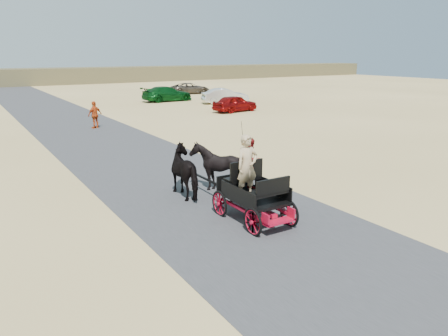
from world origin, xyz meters
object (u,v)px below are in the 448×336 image
car_b (225,96)px  car_c (167,94)px  carriage (253,208)px  horse_right (216,167)px  car_d (190,88)px  car_a (235,103)px  horse_left (188,171)px  pedestrian (95,115)px

car_b → car_c: car_c is taller
carriage → car_b: size_ratio=0.55×
car_b → car_c: 6.05m
horse_right → car_d: horse_right is taller
car_a → horse_left: bearing=133.7°
horse_left → car_d: bearing=-117.5°
carriage → pedestrian: bearing=88.1°
horse_right → carriage: bearing=79.6°
car_a → car_b: 5.95m
carriage → pedestrian: (0.61, 18.19, 0.50)m
car_b → carriage: bearing=165.6°
car_d → carriage: bearing=160.9°
car_a → car_d: car_a is taller
car_a → car_b: (2.41, 5.44, 0.05)m
horse_left → car_c: bearing=-113.2°
carriage → car_b: 29.83m
horse_right → car_c: horse_right is taller
carriage → pedestrian: size_ratio=1.39×
car_c → car_d: (5.71, 6.08, -0.10)m
car_b → car_d: (1.88, 10.76, -0.08)m
carriage → car_d: (16.91, 36.53, 0.27)m
car_b → car_d: 10.92m
horse_right → car_a: bearing=-124.9°
car_c → car_d: car_c is taller
carriage → pedestrian: pedestrian is taller
car_b → car_c: (-3.83, 4.68, 0.02)m
car_b → horse_left: bearing=161.5°
horse_left → car_c: size_ratio=0.40×
horse_right → car_a: size_ratio=0.43×
horse_left → pedestrian: size_ratio=1.16×
horse_right → pedestrian: (0.06, 15.19, 0.01)m
car_c → car_d: 8.34m
car_a → car_c: size_ratio=0.78×
horse_right → car_c: bearing=-111.2°
pedestrian → horse_left: bearing=62.8°
car_b → car_c: size_ratio=0.86×
pedestrian → car_b: bearing=-175.1°
horse_right → car_d: bearing=-116.0°
horse_left → car_b: (15.58, 22.77, -0.13)m
horse_left → car_c: horse_left is taller
pedestrian → car_b: (14.42, 7.58, -0.15)m
carriage → horse_left: horse_left is taller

